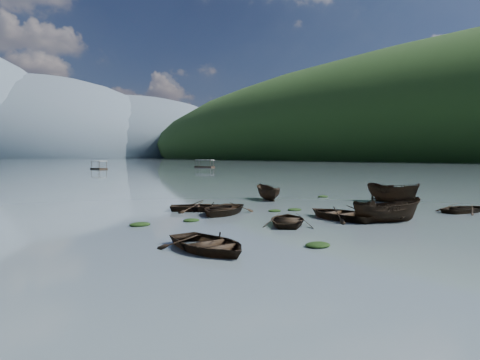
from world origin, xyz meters
TOP-DOWN VIEW (x-y plane):
  - ground_plane at (0.00, 0.00)m, footprint 2400.00×2400.00m
  - right_hill_far at (460.00, 220.00)m, footprint 520.00×1200.00m
  - haze_mtn_c at (140.00, 900.00)m, footprint 520.00×520.00m
  - haze_mtn_d at (320.00, 900.00)m, footprint 520.00×520.00m
  - rowboat_0 at (-9.53, 0.64)m, footprint 3.28×4.51m
  - rowboat_1 at (-2.46, 3.83)m, footprint 4.75×4.84m
  - rowboat_2 at (2.62, 1.11)m, footprint 4.45×3.15m
  - rowboat_3 at (1.51, 3.51)m, footprint 3.51×4.86m
  - rowboat_4 at (10.75, 0.85)m, footprint 4.00×2.97m
  - rowboat_5 at (11.86, 7.26)m, footprint 1.97×4.93m
  - rowboat_6 at (-3.45, 11.70)m, footprint 5.31×4.91m
  - rowboat_7 at (-3.18, 9.48)m, footprint 5.86×5.57m
  - rowboat_8 at (4.88, 14.79)m, footprint 2.69×4.15m
  - weed_clump_0 at (-5.39, -1.35)m, footprint 1.14×0.93m
  - weed_clump_1 at (-6.37, 7.85)m, footprint 0.99×0.80m
  - weed_clump_2 at (5.61, 2.96)m, footprint 1.11×0.89m
  - weed_clump_3 at (0.38, 8.42)m, footprint 0.94×0.79m
  - weed_clump_4 at (11.74, 1.53)m, footprint 1.25×0.99m
  - weed_clump_5 at (-9.43, 8.06)m, footprint 1.16×0.94m
  - weed_clump_6 at (1.89, 8.06)m, footprint 1.04×0.87m
  - weed_clump_7 at (10.49, 13.66)m, footprint 1.05×0.84m
  - pontoon_centre at (18.56, 108.14)m, footprint 3.34×6.29m
  - pontoon_right at (52.82, 107.48)m, footprint 5.44×6.81m

SIDE VIEW (x-z plane):
  - ground_plane at x=0.00m, z-range 0.00..0.00m
  - right_hill_far at x=460.00m, z-range -95.00..95.00m
  - haze_mtn_c at x=140.00m, z-range -130.00..130.00m
  - haze_mtn_d at x=320.00m, z-range -110.00..110.00m
  - rowboat_0 at x=-9.53m, z-range -0.46..0.46m
  - rowboat_1 at x=-2.46m, z-range -0.41..0.41m
  - rowboat_2 at x=2.62m, z-range -0.81..0.81m
  - rowboat_3 at x=1.51m, z-range -0.50..0.50m
  - rowboat_4 at x=10.75m, z-range -0.40..0.40m
  - rowboat_5 at x=11.86m, z-range -0.94..0.94m
  - rowboat_6 at x=-3.45m, z-range -0.45..0.45m
  - rowboat_7 at x=-3.18m, z-range -0.49..0.49m
  - rowboat_8 at x=4.88m, z-range -0.75..0.75m
  - weed_clump_0 at x=-5.39m, z-range -0.12..0.12m
  - weed_clump_1 at x=-6.37m, z-range -0.11..0.11m
  - weed_clump_2 at x=5.61m, z-range -0.12..0.12m
  - weed_clump_3 at x=0.38m, z-range -0.10..0.10m
  - weed_clump_4 at x=11.74m, z-range -0.13..0.13m
  - weed_clump_5 at x=-9.43m, z-range -0.12..0.12m
  - weed_clump_6 at x=1.89m, z-range -0.11..0.11m
  - weed_clump_7 at x=10.49m, z-range -0.11..0.11m
  - pontoon_centre at x=18.56m, z-range -1.15..1.15m
  - pontoon_right at x=52.82m, z-range -1.21..1.21m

